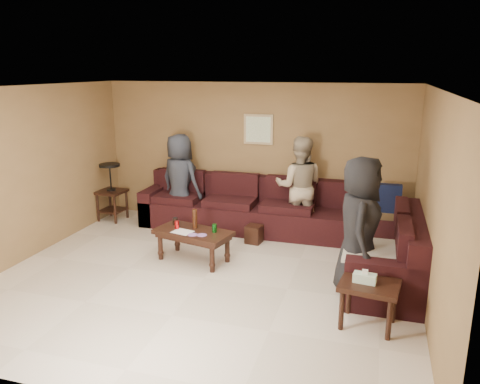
{
  "coord_description": "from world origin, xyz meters",
  "views": [
    {
      "loc": [
        2.11,
        -5.4,
        2.74
      ],
      "look_at": [
        0.25,
        0.85,
        1.0
      ],
      "focal_mm": 35.0,
      "sensor_mm": 36.0,
      "label": 1
    }
  ],
  "objects_px": {
    "sectional_sofa": "(286,225)",
    "side_table_right": "(369,289)",
    "coffee_table": "(193,235)",
    "person_right": "(359,227)",
    "person_left": "(180,180)",
    "person_middle": "(299,186)",
    "end_table_left": "(111,191)",
    "waste_bin": "(254,234)"
  },
  "relations": [
    {
      "from": "coffee_table",
      "to": "end_table_left",
      "type": "xyz_separation_m",
      "value": [
        -2.16,
        1.35,
        0.16
      ]
    },
    {
      "from": "person_left",
      "to": "person_middle",
      "type": "height_order",
      "value": "person_middle"
    },
    {
      "from": "coffee_table",
      "to": "person_right",
      "type": "bearing_deg",
      "value": -8.81
    },
    {
      "from": "sectional_sofa",
      "to": "side_table_right",
      "type": "relative_size",
      "value": 6.88
    },
    {
      "from": "person_middle",
      "to": "person_right",
      "type": "xyz_separation_m",
      "value": [
        1.06,
        -1.91,
        0.03
      ]
    },
    {
      "from": "waste_bin",
      "to": "person_left",
      "type": "xyz_separation_m",
      "value": [
        -1.49,
        0.51,
        0.67
      ]
    },
    {
      "from": "coffee_table",
      "to": "side_table_right",
      "type": "distance_m",
      "value": 2.73
    },
    {
      "from": "end_table_left",
      "to": "person_middle",
      "type": "bearing_deg",
      "value": 3.4
    },
    {
      "from": "person_left",
      "to": "person_middle",
      "type": "xyz_separation_m",
      "value": [
        2.1,
        0.09,
        0.02
      ]
    },
    {
      "from": "end_table_left",
      "to": "person_right",
      "type": "bearing_deg",
      "value": -20.87
    },
    {
      "from": "side_table_right",
      "to": "waste_bin",
      "type": "xyz_separation_m",
      "value": [
        -1.83,
        2.08,
        -0.29
      ]
    },
    {
      "from": "coffee_table",
      "to": "person_right",
      "type": "relative_size",
      "value": 0.69
    },
    {
      "from": "sectional_sofa",
      "to": "person_right",
      "type": "bearing_deg",
      "value": -49.68
    },
    {
      "from": "person_left",
      "to": "coffee_table",
      "type": "bearing_deg",
      "value": 137.55
    },
    {
      "from": "waste_bin",
      "to": "end_table_left",
      "type": "bearing_deg",
      "value": 171.91
    },
    {
      "from": "coffee_table",
      "to": "person_right",
      "type": "height_order",
      "value": "person_right"
    },
    {
      "from": "sectional_sofa",
      "to": "coffee_table",
      "type": "distance_m",
      "value": 1.54
    },
    {
      "from": "sectional_sofa",
      "to": "side_table_right",
      "type": "height_order",
      "value": "sectional_sofa"
    },
    {
      "from": "end_table_left",
      "to": "person_middle",
      "type": "height_order",
      "value": "person_middle"
    },
    {
      "from": "person_left",
      "to": "waste_bin",
      "type": "bearing_deg",
      "value": 179.0
    },
    {
      "from": "sectional_sofa",
      "to": "waste_bin",
      "type": "height_order",
      "value": "sectional_sofa"
    },
    {
      "from": "person_middle",
      "to": "side_table_right",
      "type": "bearing_deg",
      "value": 108.56
    },
    {
      "from": "coffee_table",
      "to": "end_table_left",
      "type": "relative_size",
      "value": 1.14
    },
    {
      "from": "waste_bin",
      "to": "person_middle",
      "type": "relative_size",
      "value": 0.17
    },
    {
      "from": "person_left",
      "to": "person_right",
      "type": "distance_m",
      "value": 3.64
    },
    {
      "from": "waste_bin",
      "to": "person_right",
      "type": "relative_size",
      "value": 0.17
    },
    {
      "from": "person_middle",
      "to": "person_right",
      "type": "distance_m",
      "value": 2.19
    },
    {
      "from": "sectional_sofa",
      "to": "side_table_right",
      "type": "bearing_deg",
      "value": -58.32
    },
    {
      "from": "coffee_table",
      "to": "sectional_sofa",
      "type": "bearing_deg",
      "value": 40.43
    },
    {
      "from": "person_left",
      "to": "person_right",
      "type": "height_order",
      "value": "person_right"
    },
    {
      "from": "person_middle",
      "to": "sectional_sofa",
      "type": "bearing_deg",
      "value": 74.19
    },
    {
      "from": "end_table_left",
      "to": "person_right",
      "type": "height_order",
      "value": "person_right"
    },
    {
      "from": "coffee_table",
      "to": "person_left",
      "type": "distance_m",
      "value": 1.73
    },
    {
      "from": "sectional_sofa",
      "to": "person_left",
      "type": "distance_m",
      "value": 2.11
    },
    {
      "from": "side_table_right",
      "to": "person_right",
      "type": "relative_size",
      "value": 0.39
    },
    {
      "from": "end_table_left",
      "to": "person_left",
      "type": "bearing_deg",
      "value": 4.8
    },
    {
      "from": "side_table_right",
      "to": "person_middle",
      "type": "height_order",
      "value": "person_middle"
    },
    {
      "from": "coffee_table",
      "to": "waste_bin",
      "type": "xyz_separation_m",
      "value": [
        0.66,
        0.95,
        -0.25
      ]
    },
    {
      "from": "sectional_sofa",
      "to": "person_middle",
      "type": "distance_m",
      "value": 0.76
    },
    {
      "from": "person_left",
      "to": "end_table_left",
      "type": "bearing_deg",
      "value": 22.74
    },
    {
      "from": "side_table_right",
      "to": "sectional_sofa",
      "type": "bearing_deg",
      "value": 121.68
    },
    {
      "from": "coffee_table",
      "to": "side_table_right",
      "type": "relative_size",
      "value": 1.78
    }
  ]
}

